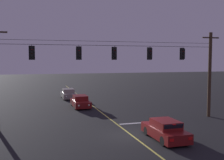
# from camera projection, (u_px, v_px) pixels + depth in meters

# --- Properties ---
(ground_plane) EXTENTS (180.00, 180.00, 0.00)m
(ground_plane) POSITION_uv_depth(u_px,v_px,m) (132.00, 135.00, 19.99)
(ground_plane) COLOR black
(lane_centre_stripe) EXTENTS (0.14, 60.00, 0.01)m
(lane_centre_stripe) POSITION_uv_depth(u_px,v_px,m) (99.00, 111.00, 29.67)
(lane_centre_stripe) COLOR #D1C64C
(lane_centre_stripe) RESTS_ON ground
(stop_bar_paint) EXTENTS (3.40, 0.36, 0.01)m
(stop_bar_paint) POSITION_uv_depth(u_px,v_px,m) (138.00, 123.00, 23.90)
(stop_bar_paint) COLOR silver
(stop_bar_paint) RESTS_ON ground
(signal_span_assembly) EXTENTS (21.01, 0.32, 8.18)m
(signal_span_assembly) POSITION_uv_depth(u_px,v_px,m) (115.00, 75.00, 23.62)
(signal_span_assembly) COLOR #423021
(signal_span_assembly) RESTS_ON ground
(traffic_light_leftmost) EXTENTS (0.48, 0.41, 1.22)m
(traffic_light_leftmost) POSITION_uv_depth(u_px,v_px,m) (32.00, 53.00, 21.49)
(traffic_light_leftmost) COLOR black
(traffic_light_left_inner) EXTENTS (0.48, 0.41, 1.22)m
(traffic_light_left_inner) POSITION_uv_depth(u_px,v_px,m) (79.00, 53.00, 22.56)
(traffic_light_left_inner) COLOR black
(traffic_light_centre) EXTENTS (0.48, 0.41, 1.22)m
(traffic_light_centre) POSITION_uv_depth(u_px,v_px,m) (115.00, 53.00, 23.44)
(traffic_light_centre) COLOR black
(traffic_light_right_inner) EXTENTS (0.48, 0.41, 1.22)m
(traffic_light_right_inner) POSITION_uv_depth(u_px,v_px,m) (150.00, 53.00, 24.39)
(traffic_light_right_inner) COLOR black
(traffic_light_rightmost) EXTENTS (0.48, 0.41, 1.22)m
(traffic_light_rightmost) POSITION_uv_depth(u_px,v_px,m) (183.00, 54.00, 25.34)
(traffic_light_rightmost) COLOR black
(car_waiting_near_lane) EXTENTS (1.80, 4.33, 1.39)m
(car_waiting_near_lane) POSITION_uv_depth(u_px,v_px,m) (165.00, 130.00, 18.95)
(car_waiting_near_lane) COLOR maroon
(car_waiting_near_lane) RESTS_ON ground
(car_oncoming_lead) EXTENTS (1.80, 4.42, 1.39)m
(car_oncoming_lead) POSITION_uv_depth(u_px,v_px,m) (80.00, 102.00, 31.80)
(car_oncoming_lead) COLOR maroon
(car_oncoming_lead) RESTS_ON ground
(car_oncoming_trailing) EXTENTS (1.80, 4.42, 1.39)m
(car_oncoming_trailing) POSITION_uv_depth(u_px,v_px,m) (68.00, 94.00, 38.99)
(car_oncoming_trailing) COLOR gray
(car_oncoming_trailing) RESTS_ON ground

